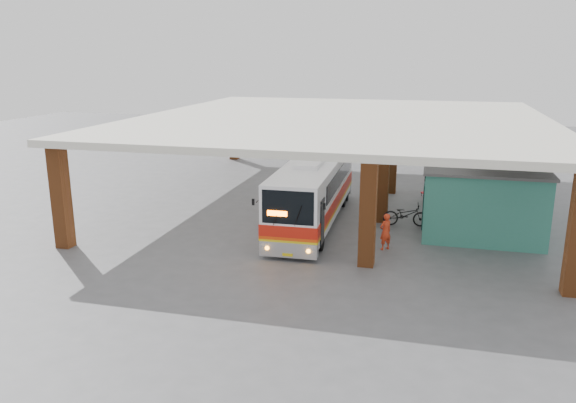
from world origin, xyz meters
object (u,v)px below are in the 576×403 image
(coach_bus, at_px, (314,190))
(motorcycle, at_px, (406,215))
(red_chair, at_px, (427,190))
(pedestrian, at_px, (385,232))

(coach_bus, bearing_deg, motorcycle, 6.16)
(coach_bus, xyz_separation_m, red_chair, (5.21, 6.58, -1.24))
(pedestrian, distance_m, red_chair, 9.70)
(coach_bus, bearing_deg, red_chair, 50.28)
(pedestrian, bearing_deg, motorcycle, -144.12)
(coach_bus, xyz_separation_m, pedestrian, (3.66, -2.99, -0.83))
(motorcycle, height_order, pedestrian, pedestrian)
(coach_bus, distance_m, pedestrian, 4.80)
(coach_bus, distance_m, motorcycle, 4.47)
(motorcycle, xyz_separation_m, pedestrian, (-0.65, -3.56, 0.22))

